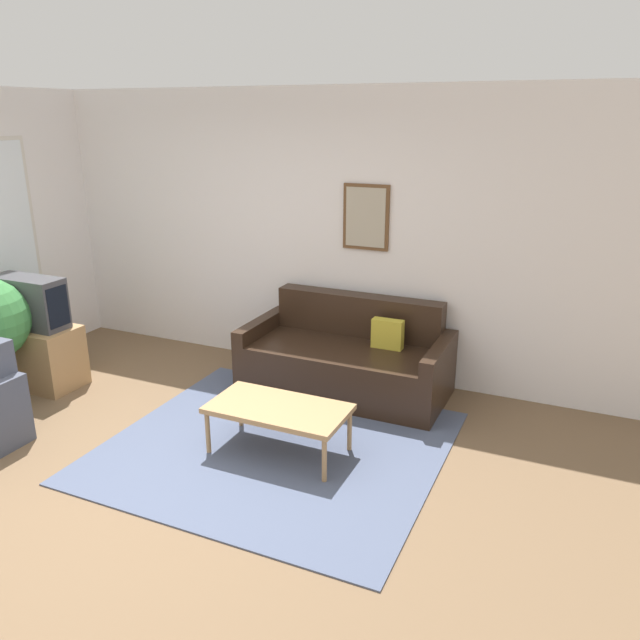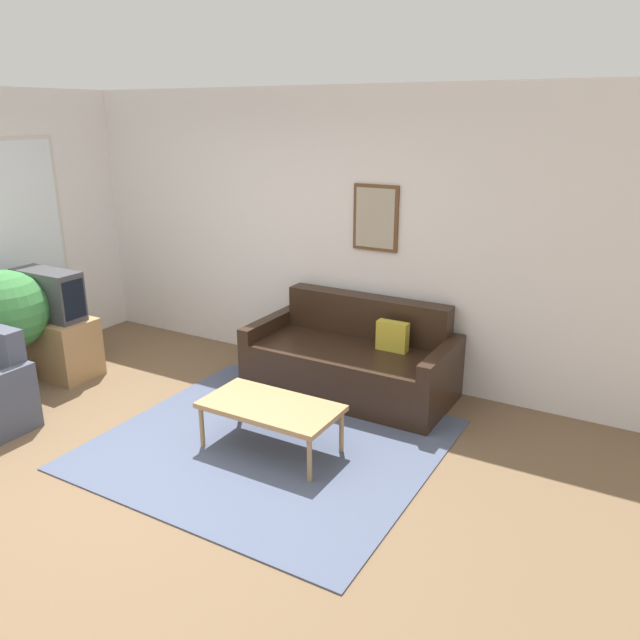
{
  "view_description": "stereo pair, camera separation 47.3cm",
  "coord_description": "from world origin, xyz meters",
  "px_view_note": "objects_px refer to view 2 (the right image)",
  "views": [
    {
      "loc": [
        2.79,
        -2.89,
        2.45
      ],
      "look_at": [
        0.8,
        1.51,
        0.85
      ],
      "focal_mm": 35.0,
      "sensor_mm": 36.0,
      "label": 1
    },
    {
      "loc": [
        3.21,
        -2.68,
        2.45
      ],
      "look_at": [
        0.8,
        1.51,
        0.85
      ],
      "focal_mm": 35.0,
      "sensor_mm": 36.0,
      "label": 2
    }
  ],
  "objects_px": {
    "coffee_table": "(271,408)",
    "potted_plant_tall": "(7,313)",
    "tv": "(49,294)",
    "couch": "(352,361)"
  },
  "relations": [
    {
      "from": "tv",
      "to": "couch",
      "type": "bearing_deg",
      "value": 21.51
    },
    {
      "from": "coffee_table",
      "to": "potted_plant_tall",
      "type": "bearing_deg",
      "value": -175.86
    },
    {
      "from": "couch",
      "to": "coffee_table",
      "type": "relative_size",
      "value": 1.78
    },
    {
      "from": "tv",
      "to": "potted_plant_tall",
      "type": "relative_size",
      "value": 0.65
    },
    {
      "from": "couch",
      "to": "coffee_table",
      "type": "bearing_deg",
      "value": -92.03
    },
    {
      "from": "couch",
      "to": "tv",
      "type": "relative_size",
      "value": 2.55
    },
    {
      "from": "coffee_table",
      "to": "potted_plant_tall",
      "type": "distance_m",
      "value": 2.8
    },
    {
      "from": "tv",
      "to": "potted_plant_tall",
      "type": "bearing_deg",
      "value": -103.09
    },
    {
      "from": "couch",
      "to": "coffee_table",
      "type": "distance_m",
      "value": 1.27
    },
    {
      "from": "coffee_table",
      "to": "potted_plant_tall",
      "type": "height_order",
      "value": "potted_plant_tall"
    }
  ]
}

